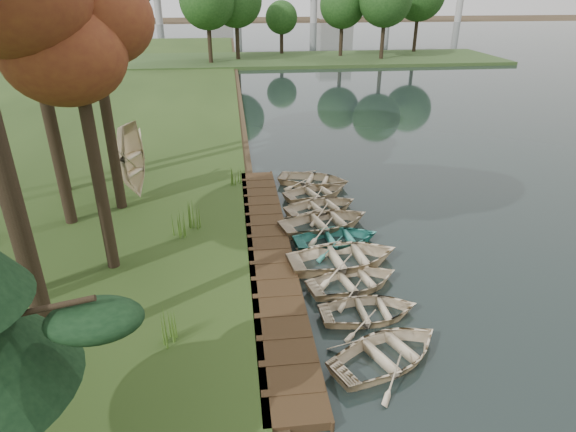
{
  "coord_description": "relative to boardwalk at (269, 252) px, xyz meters",
  "views": [
    {
      "loc": [
        -2.73,
        -15.46,
        9.05
      ],
      "look_at": [
        -0.81,
        0.84,
        1.17
      ],
      "focal_mm": 30.0,
      "sensor_mm": 36.0,
      "label": 1
    }
  ],
  "objects": [
    {
      "name": "ground",
      "position": [
        1.6,
        0.0,
        -0.15
      ],
      "size": [
        300.0,
        300.0,
        0.0
      ],
      "primitive_type": "plane",
      "color": "#3D2F1D"
    },
    {
      "name": "boardwalk",
      "position": [
        0.0,
        0.0,
        0.0
      ],
      "size": [
        1.6,
        16.0,
        0.3
      ],
      "primitive_type": "cube",
      "color": "#382715",
      "rests_on": "ground"
    },
    {
      "name": "peninsula",
      "position": [
        9.6,
        50.0,
        0.08
      ],
      "size": [
        50.0,
        14.0,
        0.45
      ],
      "primitive_type": "cube",
      "color": "#304820",
      "rests_on": "ground"
    },
    {
      "name": "far_trees",
      "position": [
        6.27,
        50.0,
        6.28
      ],
      "size": [
        45.6,
        5.6,
        8.8
      ],
      "color": "black",
      "rests_on": "peninsula"
    },
    {
      "name": "rowboat_0",
      "position": [
        2.64,
        -6.01,
        0.25
      ],
      "size": [
        4.07,
        3.59,
        0.7
      ],
      "primitive_type": "imported",
      "rotation": [
        0.0,
        0.0,
        2.0
      ],
      "color": "beige",
      "rests_on": "water"
    },
    {
      "name": "rowboat_1",
      "position": [
        2.65,
        -4.11,
        0.21
      ],
      "size": [
        3.13,
        2.32,
        0.62
      ],
      "primitive_type": "imported",
      "rotation": [
        0.0,
        0.0,
        1.62
      ],
      "color": "beige",
      "rests_on": "water"
    },
    {
      "name": "rowboat_2",
      "position": [
        2.57,
        -2.52,
        0.23
      ],
      "size": [
        3.6,
        2.95,
        0.65
      ],
      "primitive_type": "imported",
      "rotation": [
        0.0,
        0.0,
        1.82
      ],
      "color": "beige",
      "rests_on": "water"
    },
    {
      "name": "rowboat_3",
      "position": [
        2.56,
        -1.11,
        0.31
      ],
      "size": [
        4.37,
        3.4,
        0.83
      ],
      "primitive_type": "imported",
      "rotation": [
        0.0,
        0.0,
        1.71
      ],
      "color": "beige",
      "rests_on": "water"
    },
    {
      "name": "rowboat_4",
      "position": [
        2.62,
        0.39,
        0.24
      ],
      "size": [
        3.61,
        2.8,
        0.69
      ],
      "primitive_type": "imported",
      "rotation": [
        0.0,
        0.0,
        1.7
      ],
      "color": "teal",
      "rests_on": "water"
    },
    {
      "name": "rowboat_5",
      "position": [
        2.44,
        1.81,
        0.29
      ],
      "size": [
        4.39,
        3.62,
        0.79
      ],
      "primitive_type": "imported",
      "rotation": [
        0.0,
        0.0,
        1.84
      ],
      "color": "beige",
      "rests_on": "water"
    },
    {
      "name": "rowboat_6",
      "position": [
        2.58,
        3.36,
        0.24
      ],
      "size": [
        3.9,
        3.29,
        0.69
      ],
      "primitive_type": "imported",
      "rotation": [
        0.0,
        0.0,
        1.89
      ],
      "color": "beige",
      "rests_on": "water"
    },
    {
      "name": "rowboat_7",
      "position": [
        2.64,
        5.07,
        0.23
      ],
      "size": [
        3.78,
        3.24,
        0.66
      ],
      "primitive_type": "imported",
      "rotation": [
        0.0,
        0.0,
        1.92
      ],
      "color": "beige",
      "rests_on": "water"
    },
    {
      "name": "rowboat_8",
      "position": [
        2.74,
        6.56,
        0.26
      ],
      "size": [
        4.19,
        3.62,
        0.73
      ],
      "primitive_type": "imported",
      "rotation": [
        0.0,
        0.0,
        1.2
      ],
      "color": "beige",
      "rests_on": "water"
    },
    {
      "name": "stored_rowboat",
      "position": [
        -5.57,
        5.39,
        0.51
      ],
      "size": [
        4.1,
        3.52,
        0.72
      ],
      "primitive_type": "imported",
      "rotation": [
        3.14,
        0.0,
        1.21
      ],
      "color": "beige",
      "rests_on": "bank"
    },
    {
      "name": "tree_2",
      "position": [
        -5.44,
        -0.6,
        7.81
      ],
      "size": [
        4.06,
        4.06,
        9.46
      ],
      "color": "black",
      "rests_on": "bank"
    },
    {
      "name": "reeds_0",
      "position": [
        -3.14,
        -4.88,
        0.71
      ],
      "size": [
        0.6,
        0.6,
        1.13
      ],
      "primitive_type": "cone",
      "color": "#3F661E",
      "rests_on": "bank"
    },
    {
      "name": "reeds_1",
      "position": [
        -2.78,
        2.02,
        0.72
      ],
      "size": [
        0.6,
        0.6,
        1.14
      ],
      "primitive_type": "cone",
      "color": "#3F661E",
      "rests_on": "bank"
    },
    {
      "name": "reeds_2",
      "position": [
        -3.36,
        1.41,
        0.66
      ],
      "size": [
        0.6,
        0.6,
        1.01
      ],
      "primitive_type": "cone",
      "color": "#3F661E",
      "rests_on": "bank"
    },
    {
      "name": "reeds_3",
      "position": [
        -1.09,
        6.5,
        0.6
      ],
      "size": [
        0.6,
        0.6,
        0.89
      ],
      "primitive_type": "cone",
      "color": "#3F661E",
      "rests_on": "bank"
    }
  ]
}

